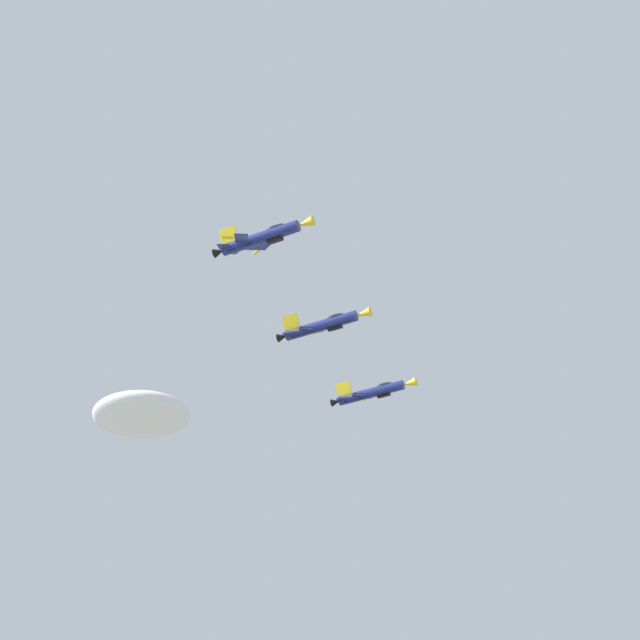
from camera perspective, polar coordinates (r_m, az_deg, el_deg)
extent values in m
ellipsoid|color=white|center=(375.63, -11.37, -5.97)|extent=(40.45, 30.83, 12.90)
cylinder|color=navy|center=(155.87, 3.29, -4.69)|extent=(11.88, 5.61, 1.70)
cube|color=#141947|center=(155.81, 3.33, -4.85)|extent=(9.99, 4.74, 1.03)
cone|color=yellow|center=(153.92, 5.76, -4.04)|extent=(2.78, 2.28, 1.56)
cone|color=black|center=(158.00, 1.02, -5.27)|extent=(1.96, 1.82, 1.36)
ellipsoid|color=#192333|center=(155.20, 4.15, -4.22)|extent=(3.51, 2.47, 1.48)
cube|color=black|center=(155.14, 4.09, -4.78)|extent=(2.53, 2.02, 1.25)
cube|color=navy|center=(158.84, 3.02, -4.93)|extent=(4.09, 3.98, 2.13)
cube|color=yellow|center=(161.16, 2.90, -5.07)|extent=(1.53, 1.59, 0.47)
cube|color=navy|center=(153.92, 2.39, -4.80)|extent=(2.44, 4.05, 2.13)
cube|color=yellow|center=(152.30, 1.74, -4.85)|extent=(1.67, 0.84, 0.47)
cube|color=navy|center=(158.88, 1.76, -5.16)|extent=(2.61, 2.64, 1.16)
cube|color=navy|center=(156.03, 1.37, -5.10)|extent=(1.79, 2.10, 1.16)
cube|color=yellow|center=(157.61, 1.54, -4.47)|extent=(2.91, 2.17, 2.40)
cylinder|color=navy|center=(138.68, 0.07, -0.37)|extent=(11.88, 5.61, 1.70)
cube|color=#141947|center=(138.62, 0.12, -0.56)|extent=(9.98, 4.71, 1.12)
cone|color=yellow|center=(136.51, 2.80, 0.41)|extent=(2.78, 2.28, 1.56)
cone|color=black|center=(141.04, -2.42, -1.09)|extent=(1.96, 1.82, 1.36)
ellipsoid|color=#192333|center=(137.93, 1.01, 0.17)|extent=(3.52, 2.50, 1.52)
cube|color=black|center=(137.88, 0.96, -0.46)|extent=(2.53, 2.04, 1.30)
cube|color=navy|center=(141.68, -0.18, -0.64)|extent=(3.96, 3.85, 2.46)
cube|color=yellow|center=(144.01, -0.29, -0.79)|extent=(1.52, 1.58, 0.51)
cube|color=navy|center=(136.82, -0.96, -0.55)|extent=(2.42, 3.87, 2.46)
cube|color=yellow|center=(135.26, -1.71, -0.63)|extent=(1.67, 0.83, 0.51)
cube|color=navy|center=(141.85, -1.58, -0.94)|extent=(2.55, 2.57, 1.33)
cube|color=navy|center=(139.03, -2.06, -0.89)|extent=(1.78, 2.00, 1.33)
cube|color=yellow|center=(140.58, -1.87, -0.18)|extent=(2.98, 2.36, 2.29)
cylinder|color=navy|center=(127.38, -3.84, 5.25)|extent=(11.88, 5.61, 1.70)
cube|color=#141947|center=(127.24, -3.80, 5.05)|extent=(9.99, 4.74, 1.04)
cone|color=yellow|center=(124.98, -0.93, 6.22)|extent=(2.78, 2.28, 1.56)
cone|color=black|center=(129.97, -6.48, 4.35)|extent=(1.96, 1.82, 1.36)
ellipsoid|color=#192333|center=(126.65, -2.84, 5.87)|extent=(3.51, 2.48, 1.49)
cube|color=black|center=(126.37, -2.91, 5.20)|extent=(2.53, 2.02, 1.26)
cube|color=navy|center=(130.28, -4.01, 4.75)|extent=(4.07, 3.96, 2.19)
cube|color=yellow|center=(132.53, -4.05, 4.43)|extent=(1.53, 1.59, 0.48)
cube|color=navy|center=(125.71, -5.04, 5.22)|extent=(2.44, 4.02, 2.19)
cube|color=yellow|center=(124.32, -5.93, 5.27)|extent=(1.67, 0.84, 0.48)
cube|color=navy|center=(130.64, -5.54, 4.44)|extent=(2.60, 2.63, 1.20)
cube|color=navy|center=(127.99, -6.16, 4.70)|extent=(1.79, 2.08, 1.20)
cube|color=yellow|center=(129.76, -5.88, 5.36)|extent=(2.93, 2.21, 2.38)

